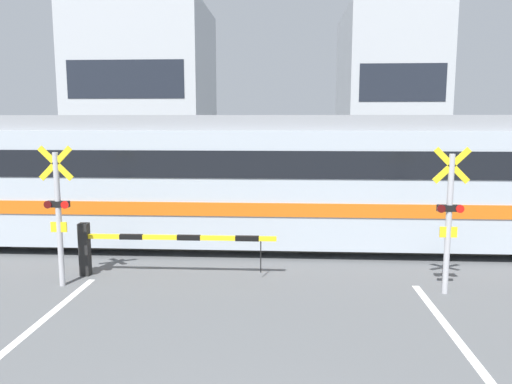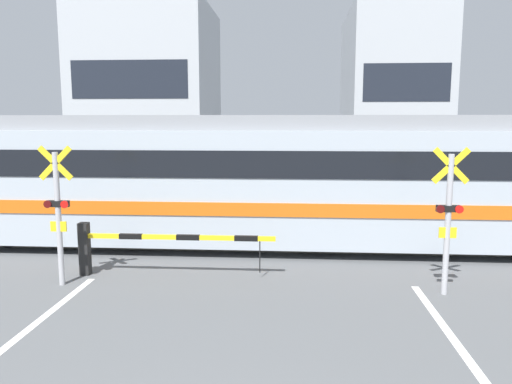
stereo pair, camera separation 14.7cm
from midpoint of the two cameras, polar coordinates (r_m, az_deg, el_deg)
The scene contains 10 objects.
rail_track_near at distance 12.57m, azimuth -0.18°, elevation -6.67°, with size 50.00×0.10×0.08m.
rail_track_far at distance 13.96m, azimuth 0.19°, elevation -5.15°, with size 50.00×0.10×0.08m.
commuter_train at distance 12.95m, azimuth -0.47°, elevation 1.75°, with size 20.59×2.97×3.39m.
crossing_barrier_near at distance 10.82m, azimuth -14.00°, elevation -5.71°, with size 4.16×0.20×1.13m.
crossing_barrier_far at distance 15.88m, azimuth 9.46°, elevation -1.15°, with size 4.16×0.20×1.13m.
crossing_signal_left at distance 10.51m, azimuth -22.04°, elevation -1.93°, with size 0.68×0.15×2.79m.
crossing_signal_right at distance 9.95m, azimuth 20.80°, elevation -2.41°, with size 0.68×0.15×2.79m.
pedestrian at distance 17.60m, azimuth 3.50°, elevation 0.95°, with size 0.38×0.23×1.79m.
building_left_of_street at distance 30.44m, azimuth -12.57°, elevation 11.01°, with size 7.22×7.64×9.66m.
building_right_of_street at distance 29.83m, azimuth 14.59°, elevation 10.61°, with size 5.04×7.64×9.25m.
Camera 1 is at (0.69, -2.70, 3.28)m, focal length 35.00 mm.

